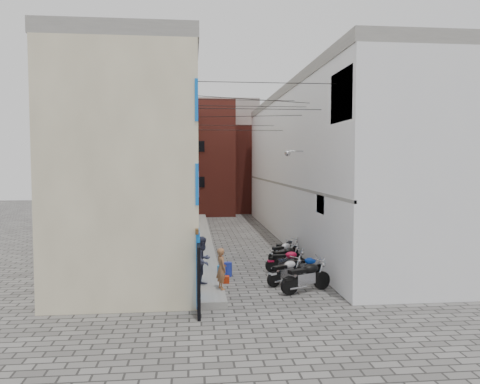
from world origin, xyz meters
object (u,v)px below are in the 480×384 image
object	(u,v)px
motorcycle_g	(287,248)
person_a	(221,269)
water_jug_near	(221,272)
water_jug_far	(228,269)
motorcycle_c	(306,265)
motorcycle_e	(286,256)
red_crate	(224,279)
motorcycle_d	(287,260)
motorcycle_b	(286,270)
motorcycle_a	(306,275)
motorcycle_f	(283,251)
person_b	(202,261)

from	to	relation	value
motorcycle_g	person_a	size ratio (longest dim) A/B	1.21
water_jug_near	water_jug_far	size ratio (longest dim) A/B	0.92
motorcycle_c	motorcycle_e	size ratio (longest dim) A/B	0.92
red_crate	motorcycle_c	bearing A→B (deg)	9.72
motorcycle_d	red_crate	world-z (taller)	motorcycle_d
water_jug_far	motorcycle_d	bearing A→B (deg)	9.61
motorcycle_d	red_crate	xyz separation A→B (m)	(-2.78, -1.48, -0.41)
motorcycle_c	water_jug_near	bearing A→B (deg)	-86.72
motorcycle_b	person_a	size ratio (longest dim) A/B	1.29
motorcycle_c	motorcycle_e	distance (m)	1.86
person_a	water_jug_near	distance (m)	2.63
motorcycle_a	red_crate	size ratio (longest dim) A/B	5.12
motorcycle_c	motorcycle_d	distance (m)	1.09
person_a	water_jug_far	distance (m)	2.98
motorcycle_b	motorcycle_e	world-z (taller)	motorcycle_b
motorcycle_c	water_jug_far	bearing A→B (deg)	-92.95
motorcycle_b	motorcycle_f	world-z (taller)	motorcycle_b
motorcycle_a	motorcycle_b	world-z (taller)	motorcycle_a
motorcycle_b	motorcycle_e	distance (m)	2.91
motorcycle_d	person_b	bearing A→B (deg)	-56.59
person_b	water_jug_far	world-z (taller)	person_b
red_crate	water_jug_far	bearing A→B (deg)	78.03
motorcycle_c	motorcycle_d	xyz separation A→B (m)	(-0.61, 0.90, 0.05)
motorcycle_b	motorcycle_d	bearing A→B (deg)	135.27
person_a	motorcycle_g	bearing A→B (deg)	-46.18
person_b	water_jug_far	xyz separation A→B (m)	(1.09, 2.29, -0.86)
motorcycle_c	red_crate	bearing A→B (deg)	-74.80
motorcycle_a	motorcycle_e	distance (m)	4.00
motorcycle_g	water_jug_far	bearing A→B (deg)	-73.71
motorcycle_g	water_jug_near	size ratio (longest dim) A/B	3.36
red_crate	person_a	bearing A→B (deg)	-96.69
motorcycle_b	motorcycle_g	xyz separation A→B (m)	(1.03, 4.81, -0.03)
motorcycle_b	water_jug_near	distance (m)	2.71
water_jug_far	motorcycle_a	bearing A→B (deg)	-45.35
motorcycle_c	motorcycle_f	xyz separation A→B (m)	(-0.36, 2.94, 0.04)
motorcycle_a	red_crate	bearing A→B (deg)	-143.32
motorcycle_d	person_b	distance (m)	4.59
motorcycle_e	motorcycle_f	xyz separation A→B (m)	(0.11, 1.14, 0.00)
motorcycle_c	motorcycle_e	xyz separation A→B (m)	(-0.47, 1.80, 0.04)
motorcycle_b	person_a	xyz separation A→B (m)	(-2.57, -1.34, 0.44)
motorcycle_f	water_jug_far	bearing A→B (deg)	-83.00
motorcycle_g	person_a	xyz separation A→B (m)	(-3.60, -6.15, 0.47)
motorcycle_c	motorcycle_d	size ratio (longest dim) A/B	0.91
person_a	motorcycle_b	bearing A→B (deg)	-78.32
red_crate	motorcycle_b	bearing A→B (deg)	-11.29
water_jug_near	water_jug_far	world-z (taller)	water_jug_far
motorcycle_d	motorcycle_g	size ratio (longest dim) A/B	1.05
motorcycle_c	motorcycle_f	bearing A→B (deg)	-167.48
person_b	motorcycle_e	bearing A→B (deg)	-11.76
water_jug_near	motorcycle_a	bearing A→B (deg)	-38.60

